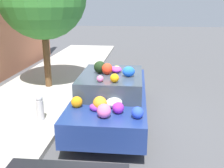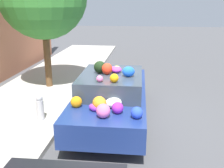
{
  "view_description": "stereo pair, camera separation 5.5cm",
  "coord_description": "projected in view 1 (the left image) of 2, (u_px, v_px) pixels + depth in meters",
  "views": [
    {
      "loc": [
        -6.7,
        -0.88,
        3.13
      ],
      "look_at": [
        0.0,
        -0.11,
        1.02
      ],
      "focal_mm": 42.0,
      "sensor_mm": 36.0,
      "label": 1
    },
    {
      "loc": [
        -6.69,
        -0.94,
        3.13
      ],
      "look_at": [
        0.0,
        -0.11,
        1.02
      ],
      "focal_mm": 42.0,
      "sensor_mm": 36.0,
      "label": 2
    }
  ],
  "objects": [
    {
      "name": "ground_plane",
      "position": [
        108.0,
        118.0,
        7.38
      ],
      "size": [
        60.0,
        60.0,
        0.0
      ],
      "primitive_type": "plane",
      "color": "#4C4C4F"
    },
    {
      "name": "sidewalk_curb",
      "position": [
        17.0,
        112.0,
        7.65
      ],
      "size": [
        24.0,
        3.2,
        0.13
      ],
      "color": "#B2ADA3",
      "rests_on": "ground"
    },
    {
      "name": "fire_hydrant",
      "position": [
        40.0,
        108.0,
        6.89
      ],
      "size": [
        0.2,
        0.2,
        0.7
      ],
      "color": "#B2B2B7",
      "rests_on": "sidewalk_curb"
    },
    {
      "name": "art_car",
      "position": [
        112.0,
        95.0,
        7.1
      ],
      "size": [
        4.57,
        1.88,
        1.68
      ],
      "rotation": [
        0.0,
        0.0,
        0.01
      ],
      "color": "navy",
      "rests_on": "ground"
    }
  ]
}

